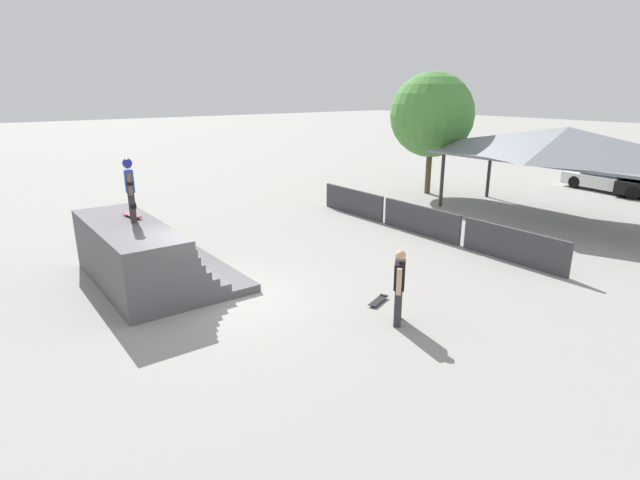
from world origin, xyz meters
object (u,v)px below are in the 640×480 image
Objects in this scene: tree_beside_pavilion at (432,115)px; parked_car_white at (607,179)px; skater_on_deck at (130,186)px; skateboard_on_ground at (379,300)px; skateboard_on_deck at (132,215)px; bystander_walking at (399,283)px.

tree_beside_pavilion reaches higher than parked_car_white.
skater_on_deck reaches higher than parked_car_white.
tree_beside_pavilion is 1.35× the size of parked_car_white.
skater_on_deck is 7.14m from skateboard_on_ground.
tree_beside_pavilion is at bearing 93.30° from skateboard_on_deck.
tree_beside_pavilion reaches higher than skater_on_deck.
skater_on_deck reaches higher than skateboard_on_ground.
tree_beside_pavilion is at bearing 15.08° from skateboard_on_ground.
tree_beside_pavilion reaches higher than skateboard_on_ground.
tree_beside_pavilion is (-3.01, 15.46, 2.10)m from skateboard_on_deck.
skateboard_on_ground is at bearing 26.32° from bystander_walking.
skater_on_deck is 0.97× the size of bystander_walking.
skateboard_on_ground is (-1.07, 0.41, -0.90)m from bystander_walking.
skater_on_deck is at bearing -85.94° from parked_car_white.
bystander_walking is at bearing 22.46° from skateboard_on_deck.
parked_car_white is (-4.43, 19.56, -0.36)m from bystander_walking.
parked_car_white is (5.13, 7.90, -3.26)m from tree_beside_pavilion.
skateboard_on_deck is 23.48m from parked_car_white.
bystander_walking is at bearing -133.14° from skateboard_on_ground.
skateboard_on_deck is 1.09× the size of skateboard_on_ground.
skateboard_on_ground is at bearing -71.85° from parked_car_white.
tree_beside_pavilion reaches higher than bystander_walking.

